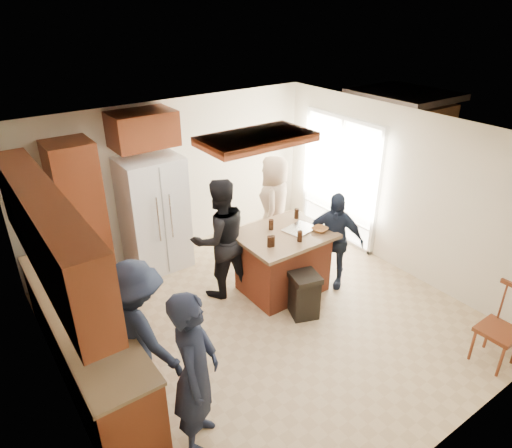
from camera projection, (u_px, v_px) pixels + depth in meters
room_shell at (391, 162)px, 9.18m from camera, size 8.00×5.20×5.00m
person_front_left at (196, 373)px, 4.10m from camera, size 0.75×0.78×1.72m
person_behind_left at (220, 239)px, 6.31m from camera, size 0.89×0.59×1.76m
person_behind_right at (274, 205)px, 7.45m from camera, size 0.94×0.94×1.65m
person_side_right at (334, 240)px, 6.57m from camera, size 0.85×0.96×1.47m
person_counter at (139, 333)px, 4.64m from camera, size 0.82×1.17×1.64m
left_cabinetry at (73, 307)px, 4.81m from camera, size 0.64×3.00×2.30m
back_wall_units at (97, 195)px, 6.40m from camera, size 1.80×0.60×2.45m
refrigerator at (154, 214)px, 6.96m from camera, size 0.90×0.76×1.80m
kitchen_island at (283, 261)px, 6.55m from camera, size 1.28×1.03×0.93m
island_items at (298, 230)px, 6.34m from camera, size 1.00×0.67×0.15m
trash_bin at (304, 295)px, 6.08m from camera, size 0.44×0.44×0.63m
spindle_chair at (500, 330)px, 5.24m from camera, size 0.43×0.43×0.99m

